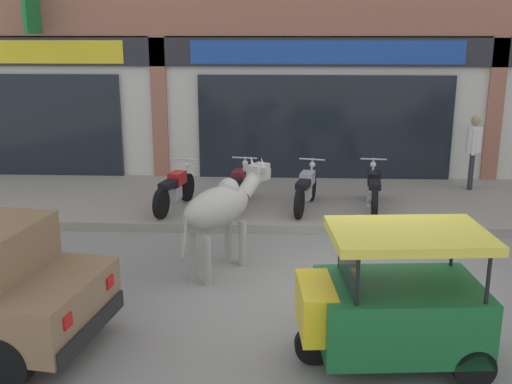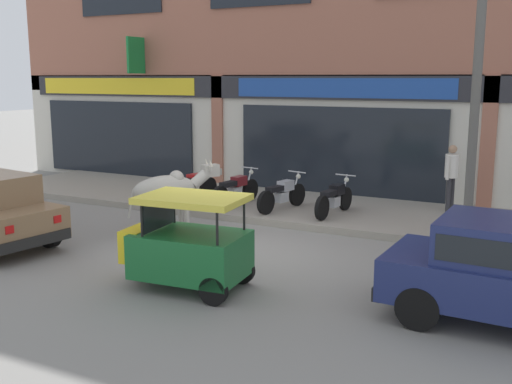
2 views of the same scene
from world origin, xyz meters
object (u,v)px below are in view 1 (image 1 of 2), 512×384
(motorcycle_1, at_px, (238,188))
(pedestrian, at_px, (474,145))
(auto_rickshaw, at_px, (392,307))
(motorcycle_0, at_px, (175,190))
(motorcycle_2, at_px, (306,189))
(motorcycle_3, at_px, (373,189))
(cow, at_px, (221,207))

(motorcycle_1, distance_m, pedestrian, 5.27)
(auto_rickshaw, distance_m, motorcycle_1, 5.74)
(motorcycle_0, distance_m, motorcycle_2, 2.54)
(auto_rickshaw, xyz_separation_m, motorcycle_3, (0.56, 5.35, -0.11))
(motorcycle_1, xyz_separation_m, motorcycle_2, (1.33, -0.07, 0.00))
(cow, relative_size, motorcycle_3, 1.06)
(cow, distance_m, motorcycle_2, 3.13)
(cow, bearing_deg, motorcycle_3, 47.09)
(auto_rickshaw, bearing_deg, motorcycle_3, 84.05)
(cow, distance_m, motorcycle_3, 3.92)
(motorcycle_0, relative_size, motorcycle_2, 1.00)
(motorcycle_1, distance_m, motorcycle_2, 1.33)
(auto_rickshaw, xyz_separation_m, motorcycle_1, (-2.08, 5.35, -0.11))
(auto_rickshaw, distance_m, motorcycle_0, 6.12)
(cow, bearing_deg, motorcycle_0, 114.10)
(cow, distance_m, auto_rickshaw, 3.28)
(motorcycle_1, height_order, motorcycle_3, same)
(motorcycle_0, bearing_deg, motorcycle_3, 2.85)
(motorcycle_0, bearing_deg, pedestrian, 16.48)
(cow, xyz_separation_m, motorcycle_3, (2.65, 2.85, -0.46))
(cow, height_order, pedestrian, pedestrian)
(auto_rickshaw, relative_size, motorcycle_2, 1.14)
(cow, height_order, auto_rickshaw, cow)
(motorcycle_3, bearing_deg, auto_rickshaw, -95.95)
(motorcycle_1, bearing_deg, cow, -90.35)
(auto_rickshaw, bearing_deg, cow, 130.02)
(motorcycle_1, bearing_deg, motorcycle_0, -170.75)
(motorcycle_0, distance_m, pedestrian, 6.48)
(cow, xyz_separation_m, auto_rickshaw, (2.10, -2.49, -0.35))
(motorcycle_0, height_order, motorcycle_3, same)
(motorcycle_2, height_order, motorcycle_3, same)
(cow, relative_size, motorcycle_1, 1.06)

